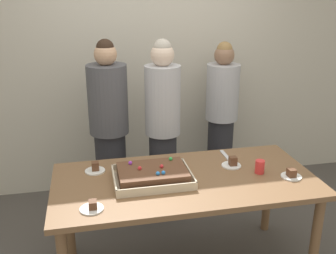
# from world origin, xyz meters

# --- Properties ---
(interior_back_panel) EXTENTS (8.00, 0.12, 3.00)m
(interior_back_panel) POSITION_xyz_m (0.00, 1.60, 1.50)
(interior_back_panel) COLOR beige
(interior_back_panel) RESTS_ON ground_plane
(party_table) EXTENTS (1.90, 0.91, 0.80)m
(party_table) POSITION_xyz_m (0.00, 0.00, 0.71)
(party_table) COLOR brown
(party_table) RESTS_ON ground_plane
(sheet_cake) EXTENTS (0.55, 0.41, 0.12)m
(sheet_cake) POSITION_xyz_m (-0.24, 0.01, 0.84)
(sheet_cake) COLOR beige
(sheet_cake) RESTS_ON party_table
(plated_slice_near_left) EXTENTS (0.15, 0.15, 0.08)m
(plated_slice_near_left) POSITION_xyz_m (0.41, 0.12, 0.82)
(plated_slice_near_left) COLOR white
(plated_slice_near_left) RESTS_ON party_table
(plated_slice_near_right) EXTENTS (0.15, 0.15, 0.07)m
(plated_slice_near_right) POSITION_xyz_m (-0.63, 0.25, 0.82)
(plated_slice_near_right) COLOR white
(plated_slice_near_right) RESTS_ON party_table
(plated_slice_far_left) EXTENTS (0.15, 0.15, 0.07)m
(plated_slice_far_left) POSITION_xyz_m (0.76, -0.15, 0.82)
(plated_slice_far_left) COLOR white
(plated_slice_far_left) RESTS_ON party_table
(plated_slice_far_right) EXTENTS (0.15, 0.15, 0.06)m
(plated_slice_far_right) POSITION_xyz_m (-0.67, -0.29, 0.82)
(plated_slice_far_right) COLOR white
(plated_slice_far_right) RESTS_ON party_table
(drink_cup_nearest) EXTENTS (0.07, 0.07, 0.10)m
(drink_cup_nearest) POSITION_xyz_m (0.56, -0.03, 0.85)
(drink_cup_nearest) COLOR red
(drink_cup_nearest) RESTS_ON party_table
(cake_server_utensil) EXTENTS (0.03, 0.20, 0.01)m
(cake_server_utensil) POSITION_xyz_m (0.43, 0.33, 0.80)
(cake_server_utensil) COLOR silver
(cake_server_utensil) RESTS_ON party_table
(person_serving_front) EXTENTS (0.32, 0.32, 1.70)m
(person_serving_front) POSITION_xyz_m (0.00, 0.82, 0.89)
(person_serving_front) COLOR #28282D
(person_serving_front) RESTS_ON ground_plane
(person_green_shirt_behind) EXTENTS (0.33, 0.33, 1.61)m
(person_green_shirt_behind) POSITION_xyz_m (0.69, 1.19, 0.84)
(person_green_shirt_behind) COLOR #28282D
(person_green_shirt_behind) RESTS_ON ground_plane
(person_striped_tie_right) EXTENTS (0.36, 0.36, 1.70)m
(person_striped_tie_right) POSITION_xyz_m (-0.48, 0.93, 0.88)
(person_striped_tie_right) COLOR #28282D
(person_striped_tie_right) RESTS_ON ground_plane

